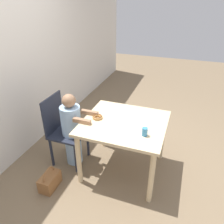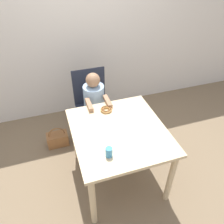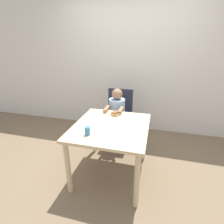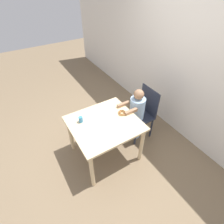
{
  "view_description": "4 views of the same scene",
  "coord_description": "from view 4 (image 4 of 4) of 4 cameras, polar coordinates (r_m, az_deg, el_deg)",
  "views": [
    {
      "loc": [
        -2.14,
        -0.62,
        2.1
      ],
      "look_at": [
        -0.02,
        0.15,
        0.86
      ],
      "focal_mm": 35.0,
      "sensor_mm": 36.0,
      "label": 1
    },
    {
      "loc": [
        -0.56,
        -1.49,
        2.2
      ],
      "look_at": [
        -0.02,
        0.15,
        0.86
      ],
      "focal_mm": 35.0,
      "sensor_mm": 36.0,
      "label": 2
    },
    {
      "loc": [
        0.5,
        -1.88,
        1.71
      ],
      "look_at": [
        -0.02,
        0.15,
        0.86
      ],
      "focal_mm": 28.0,
      "sensor_mm": 36.0,
      "label": 3
    },
    {
      "loc": [
        1.65,
        -0.88,
        2.52
      ],
      "look_at": [
        -0.02,
        0.15,
        0.86
      ],
      "focal_mm": 28.0,
      "sensor_mm": 36.0,
      "label": 4
    }
  ],
  "objects": [
    {
      "name": "child_figure",
      "position": [
        3.08,
        7.91,
        -0.95
      ],
      "size": [
        0.27,
        0.46,
        1.03
      ],
      "color": "#99BCE0",
      "rests_on": "ground_plane"
    },
    {
      "name": "handbag",
      "position": [
        3.68,
        3.07,
        -0.95
      ],
      "size": [
        0.28,
        0.16,
        0.29
      ],
      "color": "brown",
      "rests_on": "ground_plane"
    },
    {
      "name": "ground_plane",
      "position": [
        3.14,
        -2.13,
        -13.26
      ],
      "size": [
        12.0,
        12.0,
        0.0
      ],
      "primitive_type": "plane",
      "color": "#7A664C"
    },
    {
      "name": "wall_back",
      "position": [
        3.17,
        22.24,
        13.58
      ],
      "size": [
        8.0,
        0.05,
        2.5
      ],
      "color": "silver",
      "rests_on": "ground_plane"
    },
    {
      "name": "chair",
      "position": [
        3.16,
        9.76,
        -0.37
      ],
      "size": [
        0.43,
        0.43,
        0.96
      ],
      "color": "#232838",
      "rests_on": "ground_plane"
    },
    {
      "name": "dining_table",
      "position": [
        2.66,
        -2.46,
        -5.12
      ],
      "size": [
        0.92,
        0.99,
        0.74
      ],
      "color": "beige",
      "rests_on": "ground_plane"
    },
    {
      "name": "cup",
      "position": [
        2.6,
        -10.18,
        -2.42
      ],
      "size": [
        0.06,
        0.06,
        0.09
      ],
      "color": "teal",
      "rests_on": "dining_table"
    },
    {
      "name": "donut",
      "position": [
        2.72,
        3.29,
        -0.22
      ],
      "size": [
        0.13,
        0.13,
        0.04
      ],
      "color": "tan",
      "rests_on": "dining_table"
    },
    {
      "name": "napkin",
      "position": [
        2.7,
        -1.76,
        -1.13
      ],
      "size": [
        0.31,
        0.31,
        0.0
      ],
      "color": "white",
      "rests_on": "dining_table"
    }
  ]
}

